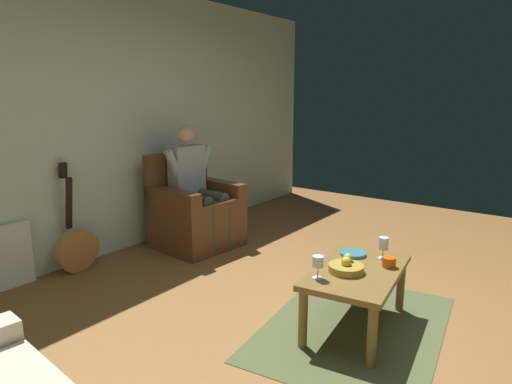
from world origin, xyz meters
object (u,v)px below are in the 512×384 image
at_px(decorative_dish, 353,254).
at_px(wine_glass_near, 318,263).
at_px(person_seated, 195,183).
at_px(candle_jar, 389,262).
at_px(coffee_table, 357,278).
at_px(armchair, 195,214).
at_px(guitar, 77,247).
at_px(fruit_bowl, 346,267).
at_px(wine_glass_far, 383,245).

bearing_deg(decorative_dish, wine_glass_near, -0.54).
bearing_deg(person_seated, candle_jar, 83.93).
distance_m(coffee_table, candle_jar, 0.25).
relative_size(armchair, person_seated, 0.77).
relative_size(person_seated, decorative_dish, 6.76).
height_order(armchair, guitar, guitar).
bearing_deg(wine_glass_near, coffee_table, 154.99).
relative_size(coffee_table, guitar, 0.97).
bearing_deg(wine_glass_near, person_seated, -114.80).
xyz_separation_m(fruit_bowl, candle_jar, (-0.25, 0.20, 0.00)).
height_order(fruit_bowl, decorative_dish, fruit_bowl).
distance_m(armchair, wine_glass_far, 2.23).
relative_size(wine_glass_far, candle_jar, 1.72).
bearing_deg(wine_glass_near, candle_jar, 147.28).
height_order(armchair, person_seated, person_seated).
xyz_separation_m(guitar, decorative_dish, (-0.80, 2.37, 0.22)).
height_order(coffee_table, decorative_dish, decorative_dish).
bearing_deg(person_seated, wine_glass_near, 70.00).
bearing_deg(candle_jar, wine_glass_far, -143.69).
bearing_deg(armchair, wine_glass_near, 70.26).
xyz_separation_m(armchair, wine_glass_near, (0.91, 1.99, 0.19)).
bearing_deg(coffee_table, person_seated, -105.93).
height_order(armchair, coffee_table, armchair).
distance_m(armchair, fruit_bowl, 2.20).
relative_size(person_seated, coffee_table, 1.32).
bearing_deg(guitar, decorative_dish, 108.70).
relative_size(fruit_bowl, decorative_dish, 1.24).
xyz_separation_m(guitar, wine_glass_far, (-0.86, 2.57, 0.31)).
height_order(guitar, wine_glass_far, guitar).
bearing_deg(armchair, fruit_bowl, 76.53).
height_order(person_seated, wine_glass_near, person_seated).
bearing_deg(wine_glass_far, wine_glass_near, -19.29).
distance_m(person_seated, wine_glass_far, 2.20).
distance_m(armchair, guitar, 1.23).
distance_m(fruit_bowl, candle_jar, 0.32).
bearing_deg(wine_glass_far, coffee_table, -12.87).
distance_m(person_seated, wine_glass_near, 2.17).
bearing_deg(armchair, person_seated, 90.00).
distance_m(armchair, decorative_dish, 2.03).
bearing_deg(wine_glass_far, armchair, -98.01).
bearing_deg(guitar, fruit_bowl, 101.08).
height_order(coffee_table, guitar, guitar).
bearing_deg(wine_glass_near, decorative_dish, 179.46).
bearing_deg(fruit_bowl, candle_jar, 141.18).
bearing_deg(coffee_table, wine_glass_near, -25.01).
relative_size(guitar, wine_glass_far, 6.27).
xyz_separation_m(coffee_table, wine_glass_near, (0.31, -0.14, 0.18)).
distance_m(coffee_table, guitar, 2.57).
xyz_separation_m(armchair, fruit_bowl, (0.69, 2.09, 0.12)).
distance_m(decorative_dish, candle_jar, 0.31).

